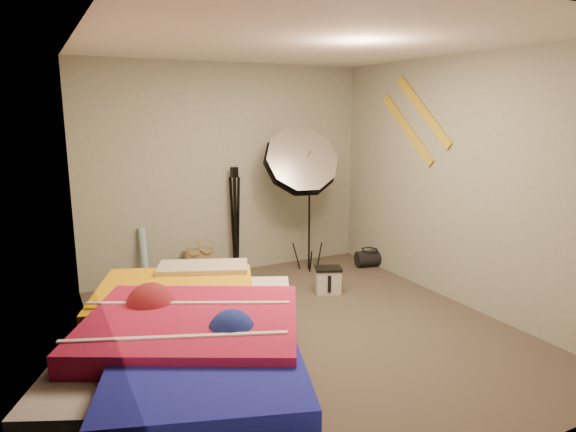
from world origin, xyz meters
TOP-DOWN VIEW (x-y plane):
  - floor at (0.00, 0.00)m, footprint 4.00×4.00m
  - ceiling at (0.00, 0.00)m, footprint 4.00×4.00m
  - wall_back at (0.00, 2.00)m, footprint 3.50×0.00m
  - wall_front at (0.00, -2.00)m, footprint 3.50×0.00m
  - wall_left at (-1.75, 0.00)m, footprint 0.00×4.00m
  - wall_right at (1.75, 0.00)m, footprint 0.00×4.00m
  - tote_bag at (-0.42, 1.90)m, footprint 0.36×0.19m
  - wrapping_roll at (-1.05, 1.90)m, footprint 0.08×0.19m
  - camera_case at (0.69, 0.79)m, footprint 0.32×0.28m
  - duffel_bag at (1.65, 1.37)m, footprint 0.37×0.27m
  - wall_stripe_upper at (1.73, 0.60)m, footprint 0.02×0.91m
  - wall_stripe_lower at (1.73, 0.85)m, footprint 0.02×0.91m
  - bed at (-1.22, -0.48)m, footprint 2.30×2.74m
  - photo_umbrella at (0.73, 1.54)m, footprint 1.17×0.92m
  - camera_tripod at (0.03, 1.87)m, footprint 0.08×0.08m

SIDE VIEW (x-z plane):
  - floor at x=0.00m, z-range 0.00..0.00m
  - duffel_bag at x=1.65m, z-range 0.00..0.20m
  - camera_case at x=0.69m, z-range 0.00..0.27m
  - tote_bag at x=-0.42m, z-range -0.01..0.35m
  - bed at x=-1.22m, z-range 0.00..0.65m
  - wrapping_roll at x=-1.05m, z-range 0.00..0.68m
  - camera_tripod at x=0.03m, z-range 0.10..1.40m
  - wall_back at x=0.00m, z-range -0.50..3.00m
  - wall_front at x=0.00m, z-range -0.50..3.00m
  - wall_left at x=-1.75m, z-range -0.75..3.25m
  - wall_right at x=1.75m, z-range -0.75..3.25m
  - photo_umbrella at x=0.73m, z-range 0.41..2.28m
  - wall_stripe_lower at x=1.73m, z-range 1.36..2.14m
  - wall_stripe_upper at x=1.73m, z-range 1.56..2.34m
  - ceiling at x=0.00m, z-range 2.50..2.50m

